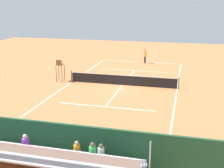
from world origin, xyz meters
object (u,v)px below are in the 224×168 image
object	(u,v)px
equipment_bag	(67,152)
tennis_player	(145,55)
tennis_ball_near	(153,64)
tennis_ball_far	(134,67)
umpire_chair	(60,68)
tennis_net	(123,80)
courtside_bench	(97,147)
bleacher_stand	(48,157)
tennis_racket	(139,62)

from	to	relation	value
equipment_bag	tennis_player	distance (m)	23.98
tennis_player	tennis_ball_near	world-z (taller)	tennis_player
tennis_ball_near	tennis_ball_far	world-z (taller)	same
umpire_chair	tennis_net	bearing A→B (deg)	-178.63
courtside_bench	tennis_player	bearing A→B (deg)	-87.48
bleacher_stand	tennis_net	bearing A→B (deg)	-90.18
tennis_net	umpire_chair	world-z (taller)	umpire_chair
tennis_net	equipment_bag	world-z (taller)	tennis_net
tennis_net	equipment_bag	distance (m)	13.40
equipment_bag	tennis_player	world-z (taller)	tennis_player
tennis_net	equipment_bag	bearing A→B (deg)	90.13
tennis_player	tennis_ball_far	bearing A→B (deg)	71.37
courtside_bench	tennis_ball_near	world-z (taller)	courtside_bench
tennis_ball_near	tennis_ball_far	distance (m)	2.76
bleacher_stand	tennis_ball_far	bearing A→B (deg)	-89.25
equipment_bag	tennis_net	bearing A→B (deg)	-89.87
tennis_net	umpire_chair	size ratio (longest dim) A/B	4.81
bleacher_stand	tennis_player	xyz separation A→B (m)	(-0.59, -25.91, 0.09)
tennis_net	tennis_ball_far	xyz separation A→B (m)	(0.35, -7.90, -0.47)
tennis_net	tennis_ball_far	bearing A→B (deg)	-87.45
tennis_net	tennis_ball_near	distance (m)	9.98
umpire_chair	tennis_racket	bearing A→B (deg)	-118.06
umpire_chair	tennis_ball_near	size ratio (longest dim) A/B	32.42
umpire_chair	tennis_player	world-z (taller)	umpire_chair
bleacher_stand	tennis_ball_near	distance (m)	25.25
bleacher_stand	tennis_player	world-z (taller)	bleacher_stand
tennis_racket	bleacher_stand	bearing A→B (deg)	90.43
tennis_net	tennis_player	distance (m)	10.59
equipment_bag	tennis_ball_near	size ratio (longest dim) A/B	13.64
tennis_net	tennis_player	world-z (taller)	tennis_player
tennis_racket	tennis_ball_near	xyz separation A→B (m)	(-1.85, 1.19, 0.02)
equipment_bag	tennis_ball_far	bearing A→B (deg)	-88.97
courtside_bench	bleacher_stand	bearing A→B (deg)	51.60
umpire_chair	bleacher_stand	bearing A→B (deg)	112.05
equipment_bag	tennis_racket	distance (m)	24.42
tennis_net	tennis_racket	xyz separation A→B (m)	(0.25, -11.02, -0.49)
bleacher_stand	umpire_chair	bearing A→B (deg)	-67.95
tennis_net	tennis_racket	distance (m)	11.03
umpire_chair	tennis_ball_far	distance (m)	10.03
tennis_player	tennis_ball_near	bearing A→B (deg)	145.51
tennis_net	umpire_chair	bearing A→B (deg)	1.37
tennis_player	tennis_ball_near	xyz separation A→B (m)	(-1.06, 0.73, -0.98)
tennis_racket	tennis_ball_near	size ratio (longest dim) A/B	8.70
umpire_chair	tennis_racket	xyz separation A→B (m)	(-5.95, -11.17, -1.30)
equipment_bag	tennis_ball_near	world-z (taller)	equipment_bag
equipment_bag	tennis_ball_near	xyz separation A→B (m)	(-1.58, -23.23, -0.15)
tennis_ball_near	tennis_net	bearing A→B (deg)	80.72
tennis_net	equipment_bag	size ratio (longest dim) A/B	11.44
tennis_ball_near	tennis_ball_far	bearing A→B (deg)	44.66
bleacher_stand	tennis_racket	distance (m)	26.38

